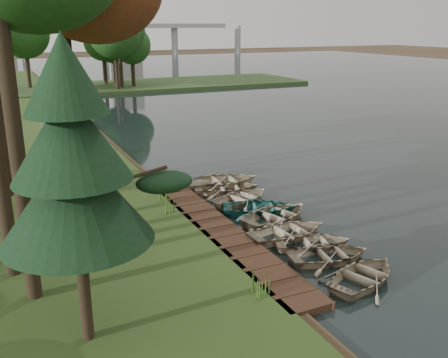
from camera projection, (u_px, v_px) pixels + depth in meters
name	position (u px, v px, depth m)	size (l,w,h in m)	color
ground	(240.00, 219.00, 22.47)	(300.00, 300.00, 0.00)	#3D2F1D
water	(410.00, 108.00, 51.91)	(130.00, 200.00, 0.05)	black
boardwalk	(207.00, 221.00, 21.77)	(1.60, 16.00, 0.30)	#372215
peninsula	(128.00, 86.00, 68.88)	(50.00, 14.00, 0.45)	#2C451E
far_trees	(101.00, 40.00, 65.68)	(45.60, 5.60, 8.80)	black
bridge	(73.00, 30.00, 129.11)	(95.90, 4.00, 8.60)	#A5A5A0
building_a	(121.00, 22.00, 153.01)	(10.00, 8.00, 18.00)	#A5A5A0
rowboat_0	(364.00, 273.00, 16.74)	(2.29, 3.21, 0.66)	tan
rowboat_1	(330.00, 253.00, 18.26)	(2.21, 3.09, 0.64)	tan
rowboat_2	(313.00, 241.00, 19.31)	(2.15, 3.00, 0.62)	tan
rowboat_3	(288.00, 230.00, 20.23)	(2.47, 3.45, 0.72)	tan
rowboat_4	(277.00, 213.00, 21.96)	(2.59, 3.63, 0.75)	tan
rowboat_5	(260.00, 206.00, 22.87)	(2.45, 3.43, 0.71)	#276D63
rowboat_6	(243.00, 196.00, 24.24)	(2.32, 3.25, 0.67)	tan
rowboat_7	(226.00, 186.00, 25.66)	(2.44, 3.41, 0.71)	tan
rowboat_8	(222.00, 179.00, 26.60)	(2.86, 4.00, 0.83)	tan
stored_rowboat	(57.00, 190.00, 24.26)	(2.68, 3.76, 0.78)	tan
pine_tree	(72.00, 162.00, 12.01)	(3.80, 3.80, 7.96)	black
reeds_0	(261.00, 280.00, 15.48)	(0.60, 0.60, 0.98)	#3F661E
reeds_1	(163.00, 191.00, 23.78)	(0.60, 0.60, 0.93)	#3F661E
reeds_2	(170.00, 204.00, 22.04)	(0.60, 0.60, 0.92)	#3F661E
reeds_3	(96.00, 172.00, 26.84)	(0.60, 0.60, 0.95)	#3F661E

